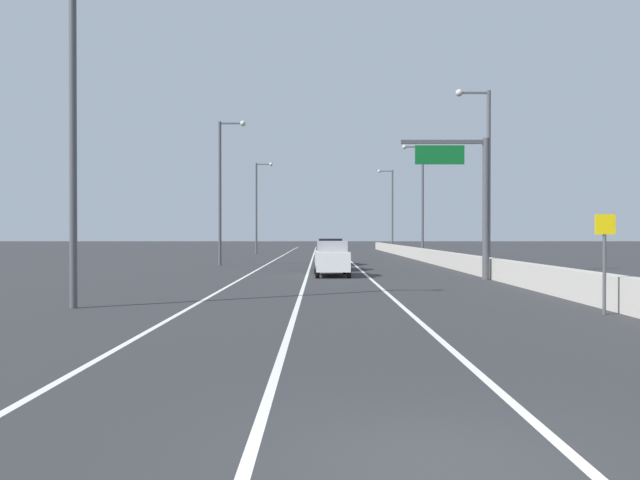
# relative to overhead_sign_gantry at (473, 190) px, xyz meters

# --- Properties ---
(ground_plane) EXTENTS (320.00, 320.00, 0.00)m
(ground_plane) POSITION_rel_overhead_sign_gantry_xyz_m (-6.81, 36.27, -4.73)
(ground_plane) COLOR #2D2D30
(lane_stripe_left) EXTENTS (0.16, 130.00, 0.00)m
(lane_stripe_left) POSITION_rel_overhead_sign_gantry_xyz_m (-12.31, 27.27, -4.73)
(lane_stripe_left) COLOR silver
(lane_stripe_left) RESTS_ON ground_plane
(lane_stripe_center) EXTENTS (0.16, 130.00, 0.00)m
(lane_stripe_center) POSITION_rel_overhead_sign_gantry_xyz_m (-8.81, 27.27, -4.73)
(lane_stripe_center) COLOR silver
(lane_stripe_center) RESTS_ON ground_plane
(lane_stripe_right) EXTENTS (0.16, 130.00, 0.00)m
(lane_stripe_right) POSITION_rel_overhead_sign_gantry_xyz_m (-5.31, 27.27, -4.73)
(lane_stripe_right) COLOR silver
(lane_stripe_right) RESTS_ON ground_plane
(jersey_barrier_right) EXTENTS (0.60, 120.00, 1.10)m
(jersey_barrier_right) POSITION_rel_overhead_sign_gantry_xyz_m (1.34, 12.27, -4.18)
(jersey_barrier_right) COLOR #B2ADA3
(jersey_barrier_right) RESTS_ON ground_plane
(overhead_sign_gantry) EXTENTS (4.68, 0.36, 7.50)m
(overhead_sign_gantry) POSITION_rel_overhead_sign_gantry_xyz_m (0.00, 0.00, 0.00)
(overhead_sign_gantry) COLOR #47474C
(overhead_sign_gantry) RESTS_ON ground_plane
(speed_advisory_sign) EXTENTS (0.60, 0.11, 3.00)m
(speed_advisory_sign) POSITION_rel_overhead_sign_gantry_xyz_m (0.44, -15.09, -2.96)
(speed_advisory_sign) COLOR #4C4C51
(speed_advisory_sign) RESTS_ON ground_plane
(lamp_post_right_second) EXTENTS (2.14, 0.44, 11.22)m
(lamp_post_right_second) POSITION_rel_overhead_sign_gantry_xyz_m (1.98, 5.17, 1.65)
(lamp_post_right_second) COLOR #4C4C51
(lamp_post_right_second) RESTS_ON ground_plane
(lamp_post_right_third) EXTENTS (2.14, 0.44, 11.22)m
(lamp_post_right_third) POSITION_rel_overhead_sign_gantry_xyz_m (1.82, 29.67, 1.65)
(lamp_post_right_third) COLOR #4C4C51
(lamp_post_right_third) RESTS_ON ground_plane
(lamp_post_right_fourth) EXTENTS (2.14, 0.44, 11.22)m
(lamp_post_right_fourth) POSITION_rel_overhead_sign_gantry_xyz_m (1.57, 54.17, 1.65)
(lamp_post_right_fourth) COLOR #4C4C51
(lamp_post_right_fourth) RESTS_ON ground_plane
(lamp_post_left_near) EXTENTS (2.14, 0.44, 11.22)m
(lamp_post_left_near) POSITION_rel_overhead_sign_gantry_xyz_m (-15.83, -13.34, 1.65)
(lamp_post_left_near) COLOR #4C4C51
(lamp_post_left_near) RESTS_ON ground_plane
(lamp_post_left_mid) EXTENTS (2.14, 0.44, 11.22)m
(lamp_post_left_mid) POSITION_rel_overhead_sign_gantry_xyz_m (-15.58, 16.07, 1.65)
(lamp_post_left_mid) COLOR #4C4C51
(lamp_post_left_mid) RESTS_ON ground_plane
(lamp_post_left_far) EXTENTS (2.14, 0.44, 11.22)m
(lamp_post_left_far) POSITION_rel_overhead_sign_gantry_xyz_m (-15.62, 45.47, 1.65)
(lamp_post_left_far) COLOR #4C4C51
(lamp_post_left_far) RESTS_ON ground_plane
(car_black_0) EXTENTS (1.81, 4.30, 2.12)m
(car_black_0) POSITION_rel_overhead_sign_gantry_xyz_m (-7.35, 9.29, -3.68)
(car_black_0) COLOR black
(car_black_0) RESTS_ON ground_plane
(car_white_1) EXTENTS (2.05, 4.55, 2.02)m
(car_white_1) POSITION_rel_overhead_sign_gantry_xyz_m (-7.37, 2.91, -3.72)
(car_white_1) COLOR white
(car_white_1) RESTS_ON ground_plane
(car_blue_2) EXTENTS (1.84, 4.79, 1.98)m
(car_blue_2) POSITION_rel_overhead_sign_gantry_xyz_m (-7.08, 16.99, -3.74)
(car_blue_2) COLOR #1E389E
(car_blue_2) RESTS_ON ground_plane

